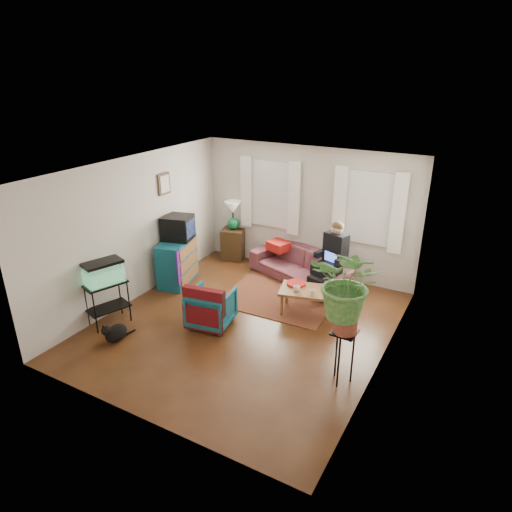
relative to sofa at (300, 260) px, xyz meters
The scene contains 31 objects.
floor 2.09m from the sofa, 92.59° to the right, with size 4.50×5.00×0.01m, color #4F2B14.
ceiling 3.00m from the sofa, 92.59° to the right, with size 4.50×5.00×0.01m, color white.
wall_back 1.00m from the sofa, 101.64° to the left, with size 4.50×0.01×2.60m, color silver.
wall_front 4.64m from the sofa, 91.17° to the right, with size 4.50×0.01×2.60m, color silver.
wall_left 3.24m from the sofa, 138.81° to the right, with size 0.01×5.00×2.60m, color silver.
wall_right 3.10m from the sofa, 43.54° to the right, with size 0.01×5.00×2.60m, color silver.
window_left 1.50m from the sofa, 154.28° to the left, with size 1.08×0.04×1.38m, color white.
window_right 1.68m from the sofa, 20.38° to the left, with size 1.08×0.04×1.38m, color white.
curtains_left 1.48m from the sofa, 158.59° to the left, with size 1.36×0.06×1.50m, color white.
curtains_right 1.66m from the sofa, 16.83° to the left, with size 1.36×0.06×1.50m, color white.
picture_frame 3.02m from the sofa, 152.53° to the right, with size 0.04×0.32×0.40m, color #3D2616.
area_rug 0.99m from the sofa, 89.68° to the right, with size 2.00×1.60×0.01m, color maroon.
sofa is the anchor object (origin of this frame).
seated_person 0.80m from the sofa, 18.61° to the right, with size 0.53×0.66×1.27m, color black, non-canonical shape.
side_table 1.77m from the sofa, behind, with size 0.47×0.47×0.69m, color #3B2216.
table_lamp 1.86m from the sofa, behind, with size 0.36×0.36×0.63m, color white, non-canonical shape.
dresser 2.44m from the sofa, 148.66° to the right, with size 0.49×0.98×0.88m, color #106064.
crt_tv 2.49m from the sofa, 150.78° to the right, with size 0.54×0.49×0.47m, color black.
aquarium_stand 3.74m from the sofa, 124.07° to the right, with size 0.37×0.67×0.74m, color black.
aquarium 3.77m from the sofa, 124.07° to the right, with size 0.33×0.61×0.39m, color #7FD899.
black_cat 3.80m from the sofa, 114.97° to the right, with size 0.26×0.40×0.34m, color black.
armchair 2.36m from the sofa, 104.23° to the right, with size 0.68×0.63×0.69m, color #136E74.
serape_throw 2.61m from the sofa, 101.91° to the right, with size 0.70×0.16×0.57m, color #9E0A0A.
coffee_table 1.36m from the sofa, 57.95° to the right, with size 1.07×0.58×0.44m, color brown.
cup_a 1.39m from the sofa, 68.79° to the right, with size 0.12×0.12×0.10m, color white.
cup_b 1.53m from the sofa, 58.16° to the right, with size 0.10×0.10×0.09m, color beige.
bowl 1.37m from the sofa, 44.98° to the right, with size 0.21×0.21×0.05m, color white.
snack_tray 1.14m from the sofa, 69.85° to the right, with size 0.33×0.33×0.04m, color #B21414.
birdcage 1.63m from the sofa, 46.94° to the right, with size 0.18×0.18×0.31m, color #115B6B, non-canonical shape.
plant_stand 3.23m from the sofa, 56.01° to the right, with size 0.33×0.33×0.79m, color black.
potted_plant 3.36m from the sofa, 56.01° to the right, with size 0.90×0.78×1.00m, color #599947.
Camera 1 is at (3.37, -5.66, 4.01)m, focal length 32.00 mm.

